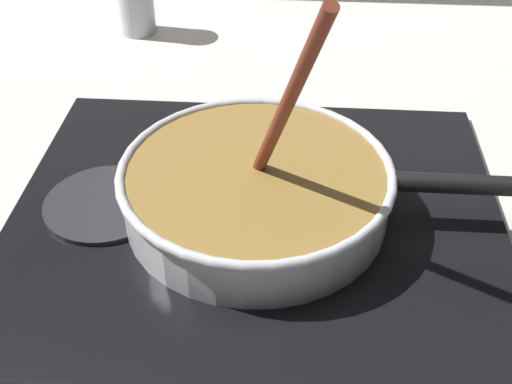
# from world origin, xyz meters

# --- Properties ---
(ground) EXTENTS (2.40, 1.60, 0.04)m
(ground) POSITION_xyz_m (0.00, 0.00, -0.02)
(ground) COLOR beige
(hob_plate) EXTENTS (0.56, 0.48, 0.01)m
(hob_plate) POSITION_xyz_m (0.01, 0.06, 0.01)
(hob_plate) COLOR black
(hob_plate) RESTS_ON ground
(burner_ring) EXTENTS (0.20, 0.20, 0.01)m
(burner_ring) POSITION_xyz_m (0.01, 0.06, 0.02)
(burner_ring) COLOR #592D0C
(burner_ring) RESTS_ON hob_plate
(spare_burner) EXTENTS (0.14, 0.14, 0.01)m
(spare_burner) POSITION_xyz_m (-0.16, 0.06, 0.01)
(spare_burner) COLOR #262628
(spare_burner) RESTS_ON hob_plate
(cooking_pan) EXTENTS (0.47, 0.31, 0.29)m
(cooking_pan) POSITION_xyz_m (0.01, 0.06, 0.05)
(cooking_pan) COLOR silver
(cooking_pan) RESTS_ON hob_plate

